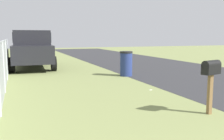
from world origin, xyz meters
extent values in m
cube|color=brown|center=(4.95, -1.20, 0.46)|extent=(0.09, 0.09, 0.93)
cube|color=black|center=(4.95, -1.20, 1.04)|extent=(0.32, 0.52, 0.22)
cylinder|color=black|center=(4.95, -1.20, 1.15)|extent=(0.32, 0.52, 0.20)
cube|color=red|center=(5.06, -1.20, 1.10)|extent=(0.02, 0.04, 0.18)
cube|color=black|center=(15.51, 2.05, 0.88)|extent=(5.52, 2.26, 0.90)
cube|color=black|center=(14.86, 2.08, 1.71)|extent=(1.93, 1.93, 0.76)
cube|color=black|center=(14.86, 2.08, 1.71)|extent=(1.88, 1.97, 0.53)
cube|color=black|center=(16.66, 1.07, 1.39)|extent=(2.83, 0.21, 0.12)
cube|color=black|center=(16.75, 2.92, 1.39)|extent=(2.83, 0.21, 0.12)
cylinder|color=black|center=(13.67, 1.13, 0.38)|extent=(0.77, 0.30, 0.76)
cylinder|color=black|center=(13.77, 3.14, 0.38)|extent=(0.77, 0.30, 0.76)
cylinder|color=black|center=(17.25, 0.97, 0.38)|extent=(0.77, 0.30, 0.76)
cylinder|color=black|center=(17.35, 2.97, 0.38)|extent=(0.77, 0.30, 0.76)
cylinder|color=navy|center=(10.82, -1.70, 0.52)|extent=(0.54, 0.54, 1.03)
cylinder|color=black|center=(10.82, -1.70, 1.07)|extent=(0.57, 0.57, 0.08)
cylinder|color=#9EA3A8|center=(8.97, 3.32, 0.83)|extent=(0.07, 0.07, 1.65)
cylinder|color=#9EA3A8|center=(11.52, 3.32, 0.83)|extent=(0.07, 0.07, 1.65)
cylinder|color=#9EA3A8|center=(14.07, 3.32, 0.83)|extent=(0.07, 0.07, 1.65)
cube|color=gray|center=(7.70, 3.32, 0.83)|extent=(12.74, 0.01, 1.65)
cube|color=silver|center=(7.74, -1.24, 0.00)|extent=(0.14, 0.15, 0.01)
camera|label=1|loc=(0.42, 2.92, 1.78)|focal=40.69mm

